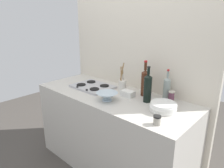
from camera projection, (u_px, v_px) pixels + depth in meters
name	position (u px, v px, depth m)	size (l,w,h in m)	color
ground_plane	(112.00, 165.00, 2.49)	(6.00, 6.00, 0.00)	#47423D
counter_block	(112.00, 132.00, 2.35)	(1.80, 0.70, 0.90)	beige
backsplash_panel	(134.00, 60.00, 2.38)	(1.90, 0.06, 2.44)	beige
stovetop_hob	(93.00, 86.00, 2.43)	(0.46, 0.35, 0.04)	#B2B2B7
plate_stack	(163.00, 107.00, 1.82)	(0.24, 0.23, 0.08)	white
wine_bottle_leftmost	(148.00, 88.00, 1.98)	(0.08, 0.08, 0.35)	black
wine_bottle_mid_left	(167.00, 88.00, 2.06)	(0.07, 0.07, 0.31)	gray
wine_bottle_mid_right	(145.00, 82.00, 2.15)	(0.08, 0.08, 0.37)	#472314
mixing_bowl	(107.00, 96.00, 2.05)	(0.22, 0.22, 0.08)	silver
butter_dish	(128.00, 94.00, 2.16)	(0.13, 0.09, 0.06)	white
utensil_crock	(123.00, 84.00, 2.31)	(0.08, 0.09, 0.32)	silver
condiment_jar_front	(171.00, 97.00, 2.00)	(0.06, 0.06, 0.11)	#66384C
condiment_jar_rear	(157.00, 120.00, 1.58)	(0.06, 0.06, 0.07)	#9E998C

